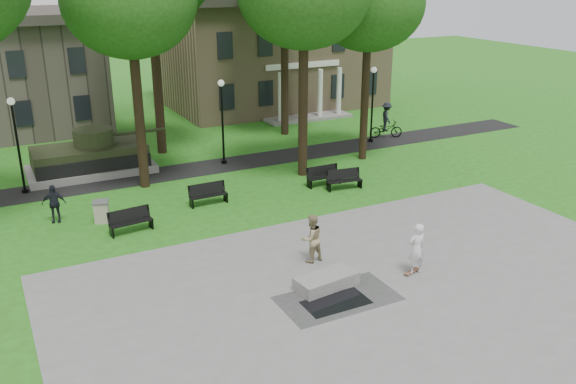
# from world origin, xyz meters

# --- Properties ---
(ground) EXTENTS (120.00, 120.00, 0.00)m
(ground) POSITION_xyz_m (0.00, 0.00, 0.00)
(ground) COLOR #276016
(ground) RESTS_ON ground
(plaza) EXTENTS (22.00, 16.00, 0.02)m
(plaza) POSITION_xyz_m (0.00, -5.00, 0.01)
(plaza) COLOR gray
(plaza) RESTS_ON ground
(footpath) EXTENTS (44.00, 2.60, 0.01)m
(footpath) POSITION_xyz_m (0.00, 12.00, 0.01)
(footpath) COLOR black
(footpath) RESTS_ON ground
(building_right) EXTENTS (17.00, 12.00, 8.60)m
(building_right) POSITION_xyz_m (10.00, 26.00, 4.34)
(building_right) COLOR #9E8460
(building_right) RESTS_ON ground
(tree_1) EXTENTS (6.20, 6.20, 11.63)m
(tree_1) POSITION_xyz_m (-4.50, 10.50, 8.95)
(tree_1) COLOR black
(tree_1) RESTS_ON ground
(tree_3) EXTENTS (6.00, 6.00, 11.19)m
(tree_3) POSITION_xyz_m (8.00, 9.50, 8.60)
(tree_3) COLOR black
(tree_3) RESTS_ON ground
(lamp_left) EXTENTS (0.36, 0.36, 4.73)m
(lamp_left) POSITION_xyz_m (-10.00, 12.30, 2.79)
(lamp_left) COLOR black
(lamp_left) RESTS_ON ground
(lamp_mid) EXTENTS (0.36, 0.36, 4.73)m
(lamp_mid) POSITION_xyz_m (0.50, 12.30, 2.79)
(lamp_mid) COLOR black
(lamp_mid) RESTS_ON ground
(lamp_right) EXTENTS (0.36, 0.36, 4.73)m
(lamp_right) POSITION_xyz_m (10.50, 12.30, 2.79)
(lamp_right) COLOR black
(lamp_right) RESTS_ON ground
(tank_monument) EXTENTS (7.45, 3.40, 2.40)m
(tank_monument) POSITION_xyz_m (-6.46, 14.00, 0.86)
(tank_monument) COLOR gray
(tank_monument) RESTS_ON ground
(puddle) EXTENTS (2.20, 1.20, 0.00)m
(puddle) POSITION_xyz_m (-1.88, -3.74, 0.02)
(puddle) COLOR black
(puddle) RESTS_ON plaza
(concrete_block) EXTENTS (2.30, 1.26, 0.45)m
(concrete_block) POSITION_xyz_m (-1.63, -2.68, 0.24)
(concrete_block) COLOR gray
(concrete_block) RESTS_ON plaza
(skateboard) EXTENTS (0.80, 0.42, 0.07)m
(skateboard) POSITION_xyz_m (1.66, -3.21, 0.06)
(skateboard) COLOR brown
(skateboard) RESTS_ON plaza
(skateboarder) EXTENTS (0.71, 0.47, 1.94)m
(skateboarder) POSITION_xyz_m (1.73, -3.28, 0.99)
(skateboarder) COLOR silver
(skateboarder) RESTS_ON plaza
(friend_watching) EXTENTS (0.99, 0.82, 1.88)m
(friend_watching) POSITION_xyz_m (-1.13, -0.71, 0.96)
(friend_watching) COLOR #9B8D64
(friend_watching) RESTS_ON plaza
(pedestrian_walker) EXTENTS (1.07, 0.66, 1.70)m
(pedestrian_walker) POSITION_xyz_m (-9.15, 7.73, 0.85)
(pedestrian_walker) COLOR black
(pedestrian_walker) RESTS_ON ground
(cyclist) EXTENTS (2.27, 1.44, 2.32)m
(cyclist) POSITION_xyz_m (11.94, 12.68, 0.95)
(cyclist) COLOR black
(cyclist) RESTS_ON ground
(park_bench_0) EXTENTS (1.84, 0.71, 1.00)m
(park_bench_0) POSITION_xyz_m (-6.49, 5.16, 0.52)
(park_bench_0) COLOR black
(park_bench_0) RESTS_ON ground
(park_bench_1) EXTENTS (1.81, 0.55, 1.00)m
(park_bench_1) POSITION_xyz_m (-2.50, 6.72, 0.52)
(park_bench_1) COLOR black
(park_bench_1) RESTS_ON ground
(park_bench_2) EXTENTS (1.80, 0.53, 1.00)m
(park_bench_2) POSITION_xyz_m (3.63, 6.55, 0.52)
(park_bench_2) COLOR black
(park_bench_2) RESTS_ON ground
(park_bench_3) EXTENTS (1.84, 0.76, 1.00)m
(park_bench_3) POSITION_xyz_m (4.25, 5.60, 0.52)
(park_bench_3) COLOR black
(park_bench_3) RESTS_ON ground
(trash_bin) EXTENTS (0.82, 0.82, 0.96)m
(trash_bin) POSITION_xyz_m (-7.35, 6.80, 0.49)
(trash_bin) COLOR #B5AA95
(trash_bin) RESTS_ON ground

